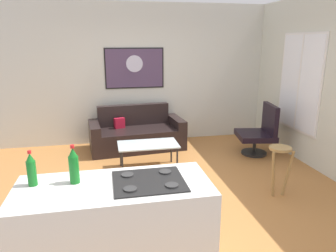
# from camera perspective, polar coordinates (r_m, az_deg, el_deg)

# --- Properties ---
(ground) EXTENTS (6.40, 6.40, 0.04)m
(ground) POSITION_cam_1_polar(r_m,az_deg,el_deg) (4.57, -0.71, -11.86)
(ground) COLOR #AD7039
(back_wall) EXTENTS (6.40, 0.05, 2.80)m
(back_wall) POSITION_cam_1_polar(r_m,az_deg,el_deg) (6.50, -4.84, 9.34)
(back_wall) COLOR silver
(back_wall) RESTS_ON ground
(right_wall) EXTENTS (0.05, 6.40, 2.80)m
(right_wall) POSITION_cam_1_polar(r_m,az_deg,el_deg) (5.51, 26.68, 6.74)
(right_wall) COLOR beige
(right_wall) RESTS_ON ground
(couch) EXTENTS (1.87, 0.99, 0.82)m
(couch) POSITION_cam_1_polar(r_m,az_deg,el_deg) (6.21, -5.73, -1.55)
(couch) COLOR black
(couch) RESTS_ON ground
(coffee_table) EXTENTS (0.97, 0.54, 0.44)m
(coffee_table) POSITION_cam_1_polar(r_m,az_deg,el_deg) (5.13, -3.66, -3.66)
(coffee_table) COLOR silver
(coffee_table) RESTS_ON ground
(armchair) EXTENTS (0.75, 0.77, 0.95)m
(armchair) POSITION_cam_1_polar(r_m,az_deg,el_deg) (6.05, 16.44, -1.01)
(armchair) COLOR black
(armchair) RESTS_ON ground
(bar_stool) EXTENTS (0.34, 0.33, 0.69)m
(bar_stool) POSITION_cam_1_polar(r_m,az_deg,el_deg) (4.50, 19.61, -5.75)
(bar_stool) COLOR #9D7A45
(bar_stool) RESTS_ON ground
(kitchen_counter) EXTENTS (1.63, 0.71, 0.93)m
(kitchen_counter) POSITION_cam_1_polar(r_m,az_deg,el_deg) (2.91, -9.39, -18.47)
(kitchen_counter) COLOR silver
(kitchen_counter) RESTS_ON ground
(soda_bottle) EXTENTS (0.07, 0.07, 0.30)m
(soda_bottle) POSITION_cam_1_polar(r_m,az_deg,el_deg) (2.82, -23.61, -7.32)
(soda_bottle) COLOR #177222
(soda_bottle) RESTS_ON kitchen_counter
(soda_bottle_2) EXTENTS (0.08, 0.08, 0.34)m
(soda_bottle_2) POSITION_cam_1_polar(r_m,az_deg,el_deg) (2.75, -16.77, -6.97)
(soda_bottle_2) COLOR #177222
(soda_bottle_2) RESTS_ON kitchen_counter
(wall_painting) EXTENTS (1.18, 0.03, 0.81)m
(wall_painting) POSITION_cam_1_polar(r_m,az_deg,el_deg) (6.43, -6.12, 10.43)
(wall_painting) COLOR black
(window) EXTENTS (0.03, 1.18, 1.70)m
(window) POSITION_cam_1_polar(r_m,az_deg,el_deg) (5.97, 22.82, 7.25)
(window) COLOR silver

